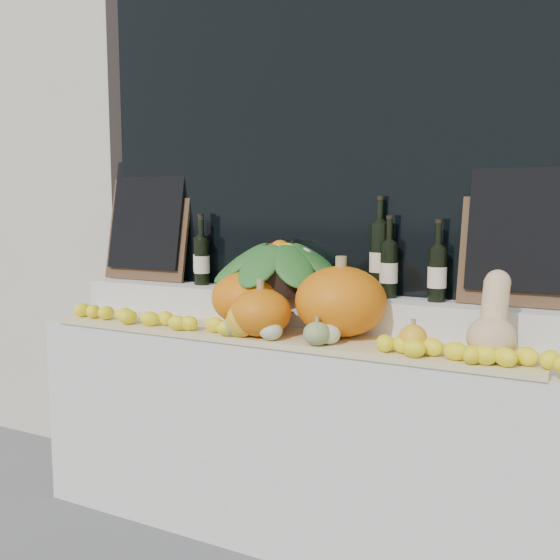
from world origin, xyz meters
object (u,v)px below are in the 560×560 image
object	(u,v)px
butternut_squash	(493,324)
pumpkin_left	(249,298)
pumpkin_right	(341,301)
produce_bowl	(280,266)
wine_bottle_tall	(379,259)

from	to	relation	value
butternut_squash	pumpkin_left	bearing A→B (deg)	173.88
pumpkin_right	butternut_squash	distance (m)	0.60
produce_bowl	pumpkin_right	bearing A→B (deg)	-26.96
pumpkin_right	butternut_squash	bearing A→B (deg)	-8.28
butternut_squash	wine_bottle_tall	bearing A→B (deg)	146.95
produce_bowl	wine_bottle_tall	distance (m)	0.45
pumpkin_right	wine_bottle_tall	distance (m)	0.31
pumpkin_left	wine_bottle_tall	world-z (taller)	wine_bottle_tall
pumpkin_right	wine_bottle_tall	bearing A→B (deg)	73.96
pumpkin_left	wine_bottle_tall	xyz separation A→B (m)	(0.51, 0.23, 0.17)
pumpkin_left	produce_bowl	xyz separation A→B (m)	(0.07, 0.16, 0.13)
butternut_squash	pumpkin_right	bearing A→B (deg)	171.72
pumpkin_left	butternut_squash	distance (m)	1.04
pumpkin_right	wine_bottle_tall	xyz separation A→B (m)	(0.07, 0.25, 0.15)
butternut_squash	produce_bowl	xyz separation A→B (m)	(-0.97, 0.28, 0.13)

